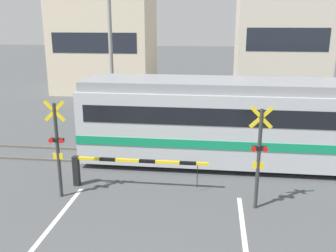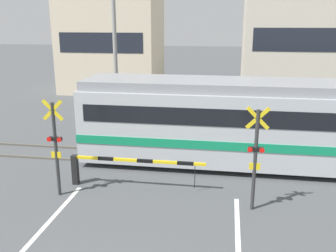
{
  "view_description": "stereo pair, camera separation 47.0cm",
  "coord_description": "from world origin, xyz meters",
  "px_view_note": "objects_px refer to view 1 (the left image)",
  "views": [
    {
      "loc": [
        1.75,
        -4.52,
        5.56
      ],
      "look_at": [
        0.0,
        9.35,
        1.6
      ],
      "focal_mm": 40.0,
      "sensor_mm": 36.0,
      "label": 1
    },
    {
      "loc": [
        2.22,
        -4.45,
        5.56
      ],
      "look_at": [
        0.0,
        9.35,
        1.6
      ],
      "focal_mm": 40.0,
      "sensor_mm": 36.0,
      "label": 2
    }
  ],
  "objects_px": {
    "crossing_barrier_near": "(113,165)",
    "crossing_signal_left": "(57,145)",
    "crossing_barrier_far": "(210,123)",
    "crossing_signal_right": "(259,153)",
    "pedestrian": "(197,107)",
    "commuter_train": "(302,122)"
  },
  "relations": [
    {
      "from": "crossing_barrier_near",
      "to": "crossing_signal_left",
      "type": "bearing_deg",
      "value": -149.68
    },
    {
      "from": "crossing_barrier_far",
      "to": "crossing_signal_right",
      "type": "height_order",
      "value": "crossing_signal_right"
    },
    {
      "from": "crossing_barrier_near",
      "to": "crossing_signal_left",
      "type": "height_order",
      "value": "crossing_signal_left"
    },
    {
      "from": "crossing_barrier_near",
      "to": "pedestrian",
      "type": "bearing_deg",
      "value": 74.27
    },
    {
      "from": "crossing_barrier_near",
      "to": "crossing_signal_right",
      "type": "height_order",
      "value": "crossing_signal_right"
    },
    {
      "from": "crossing_barrier_near",
      "to": "crossing_signal_right",
      "type": "bearing_deg",
      "value": -10.8
    },
    {
      "from": "commuter_train",
      "to": "crossing_barrier_far",
      "type": "height_order",
      "value": "commuter_train"
    },
    {
      "from": "commuter_train",
      "to": "crossing_barrier_near",
      "type": "xyz_separation_m",
      "value": [
        -6.7,
        -2.84,
        -1.0
      ]
    },
    {
      "from": "crossing_barrier_far",
      "to": "commuter_train",
      "type": "bearing_deg",
      "value": -40.32
    },
    {
      "from": "crossing_signal_right",
      "to": "crossing_barrier_far",
      "type": "bearing_deg",
      "value": 102.81
    },
    {
      "from": "crossing_barrier_far",
      "to": "pedestrian",
      "type": "xyz_separation_m",
      "value": [
        -0.78,
        2.64,
        0.15
      ]
    },
    {
      "from": "crossing_barrier_near",
      "to": "crossing_signal_left",
      "type": "xyz_separation_m",
      "value": [
        -1.53,
        -0.9,
        0.97
      ]
    },
    {
      "from": "crossing_barrier_near",
      "to": "crossing_signal_left",
      "type": "distance_m",
      "value": 2.02
    },
    {
      "from": "crossing_barrier_near",
      "to": "crossing_barrier_far",
      "type": "xyz_separation_m",
      "value": [
        3.16,
        5.84,
        0.0
      ]
    },
    {
      "from": "crossing_signal_left",
      "to": "crossing_signal_right",
      "type": "height_order",
      "value": "same"
    },
    {
      "from": "crossing_barrier_near",
      "to": "crossing_signal_right",
      "type": "distance_m",
      "value": 4.88
    },
    {
      "from": "crossing_barrier_near",
      "to": "crossing_barrier_far",
      "type": "height_order",
      "value": "same"
    },
    {
      "from": "crossing_barrier_near",
      "to": "pedestrian",
      "type": "xyz_separation_m",
      "value": [
        2.39,
        8.48,
        0.15
      ]
    },
    {
      "from": "commuter_train",
      "to": "crossing_signal_right",
      "type": "height_order",
      "value": "commuter_train"
    },
    {
      "from": "crossing_signal_right",
      "to": "crossing_signal_left",
      "type": "bearing_deg",
      "value": 180.0
    },
    {
      "from": "crossing_barrier_far",
      "to": "crossing_signal_right",
      "type": "bearing_deg",
      "value": -77.19
    },
    {
      "from": "pedestrian",
      "to": "crossing_signal_left",
      "type": "bearing_deg",
      "value": -112.69
    }
  ]
}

